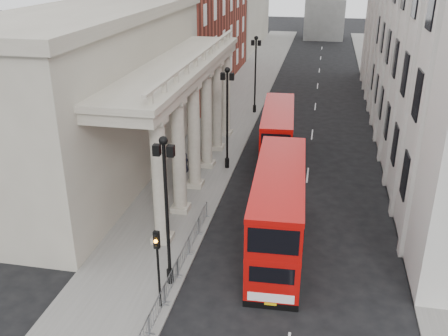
% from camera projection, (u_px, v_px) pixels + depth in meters
% --- Properties ---
extents(sidewalk_west, '(6.00, 140.00, 0.12)m').
position_uv_depth(sidewalk_west, '(223.00, 128.00, 50.69)').
color(sidewalk_west, slate).
rests_on(sidewalk_west, ground).
extents(sidewalk_east, '(3.00, 140.00, 0.12)m').
position_uv_depth(sidewalk_east, '(391.00, 139.00, 47.72)').
color(sidewalk_east, slate).
rests_on(sidewalk_east, ground).
extents(kerb, '(0.20, 140.00, 0.14)m').
position_uv_depth(kerb, '(251.00, 130.00, 50.16)').
color(kerb, slate).
rests_on(kerb, ground).
extents(portico_building, '(9.00, 28.00, 12.00)m').
position_uv_depth(portico_building, '(98.00, 98.00, 38.89)').
color(portico_building, gray).
rests_on(portico_building, ground).
extents(east_building, '(8.00, 55.00, 25.00)m').
position_uv_depth(east_building, '(437.00, 1.00, 44.15)').
color(east_building, beige).
rests_on(east_building, ground).
extents(lamp_post_south, '(1.05, 0.44, 8.32)m').
position_uv_depth(lamp_post_south, '(166.00, 203.00, 24.92)').
color(lamp_post_south, black).
rests_on(lamp_post_south, sidewalk_west).
extents(lamp_post_mid, '(1.05, 0.44, 8.32)m').
position_uv_depth(lamp_post_mid, '(227.00, 112.00, 39.34)').
color(lamp_post_mid, black).
rests_on(lamp_post_mid, sidewalk_west).
extents(lamp_post_north, '(1.05, 0.44, 8.32)m').
position_uv_depth(lamp_post_north, '(255.00, 69.00, 53.75)').
color(lamp_post_north, black).
rests_on(lamp_post_north, sidewalk_west).
extents(traffic_light, '(0.28, 0.33, 4.30)m').
position_uv_depth(traffic_light, '(157.00, 256.00, 23.80)').
color(traffic_light, black).
rests_on(traffic_light, sidewalk_west).
extents(crowd_barriers, '(0.50, 18.75, 1.10)m').
position_uv_depth(crowd_barriers, '(164.00, 295.00, 24.96)').
color(crowd_barriers, gray).
rests_on(crowd_barriers, sidewalk_west).
extents(bus_near, '(3.35, 11.79, 5.04)m').
position_uv_depth(bus_near, '(278.00, 209.00, 29.15)').
color(bus_near, '#AB0A07').
rests_on(bus_near, ground).
extents(bus_far, '(3.18, 10.61, 4.52)m').
position_uv_depth(bus_far, '(277.00, 134.00, 42.20)').
color(bus_far, '#AF0A08').
rests_on(bus_far, ground).
extents(pedestrian_a, '(0.64, 0.46, 1.63)m').
position_uv_depth(pedestrian_a, '(178.00, 179.00, 37.06)').
color(pedestrian_a, black).
rests_on(pedestrian_a, sidewalk_west).
extents(pedestrian_b, '(0.96, 0.91, 1.56)m').
position_uv_depth(pedestrian_b, '(178.00, 164.00, 39.91)').
color(pedestrian_b, black).
rests_on(pedestrian_b, sidewalk_west).
extents(pedestrian_c, '(0.79, 0.52, 1.60)m').
position_uv_depth(pedestrian_c, '(185.00, 162.00, 40.14)').
color(pedestrian_c, black).
rests_on(pedestrian_c, sidewalk_west).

